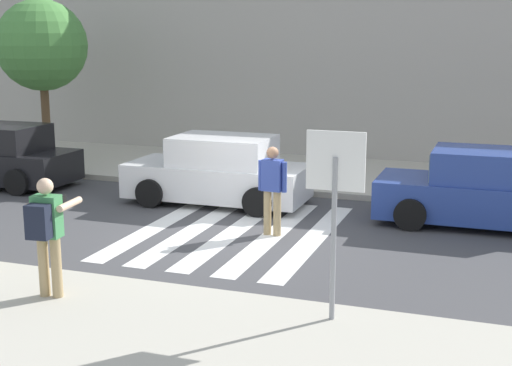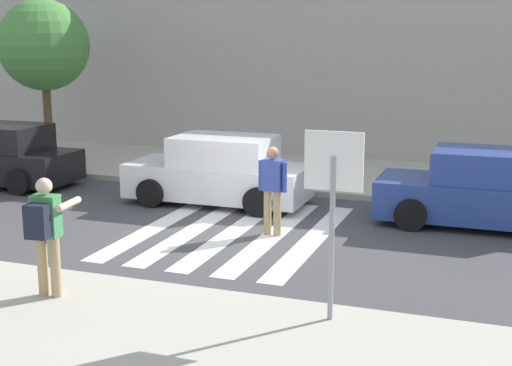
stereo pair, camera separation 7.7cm
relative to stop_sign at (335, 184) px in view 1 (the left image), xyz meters
name	(u,v)px [view 1 (the left image)]	position (x,y,z in m)	size (l,w,h in m)	color
ground_plane	(230,234)	(-2.90, 3.71, -1.95)	(120.00, 120.00, 0.00)	#424244
sidewalk_far	(311,174)	(-2.90, 9.71, -1.88)	(60.00, 4.80, 0.14)	#B2AD9E
building_facade_far	(349,33)	(-2.90, 14.11, 1.84)	(56.00, 4.00, 7.58)	#ADA89E
crosswalk_stripe_0	(161,224)	(-4.50, 3.91, -1.95)	(0.44, 5.20, 0.01)	silver
crosswalk_stripe_1	(197,228)	(-3.70, 3.91, -1.95)	(0.44, 5.20, 0.01)	silver
crosswalk_stripe_2	(234,231)	(-2.90, 3.91, -1.95)	(0.44, 5.20, 0.01)	silver
crosswalk_stripe_3	(273,235)	(-2.10, 3.91, -1.95)	(0.44, 5.20, 0.01)	silver
crosswalk_stripe_4	(313,239)	(-1.30, 3.91, -1.95)	(0.44, 5.20, 0.01)	silver
stop_sign	(335,184)	(0.00, 0.00, 0.00)	(0.76, 0.08, 2.49)	gray
photographer_with_backpack	(47,227)	(-3.97, -0.56, -0.79)	(0.63, 0.88, 1.72)	tan
pedestrian_crossing	(272,186)	(-2.11, 3.94, -0.98)	(0.58, 0.27, 1.72)	tan
parked_car_white	(219,172)	(-4.07, 6.01, -1.23)	(4.10, 1.92, 1.55)	white
parked_car_blue	(483,190)	(1.66, 6.01, -1.23)	(4.10, 1.92, 1.55)	#284293
street_tree_west	(42,46)	(-10.69, 8.87, 1.49)	(2.60, 2.60, 4.63)	brown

